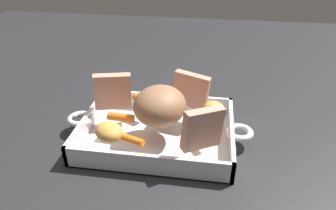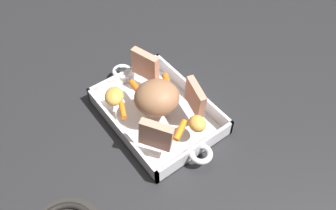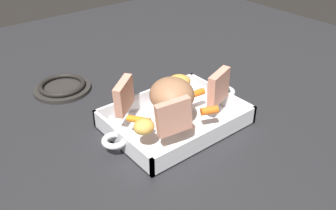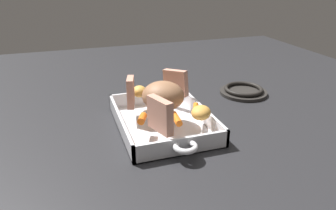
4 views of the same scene
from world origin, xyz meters
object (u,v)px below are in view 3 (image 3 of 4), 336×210
(roasting_dish, at_px, (175,120))
(baby_carrot_center_left, at_px, (209,110))
(potato_golden_large, at_px, (179,81))
(roast_slice_thick, at_px, (219,87))
(baby_carrot_northeast, at_px, (195,94))
(roast_slice_outer, at_px, (124,96))
(baby_carrot_northwest, at_px, (165,89))
(potato_whole, at_px, (144,127))
(stove_burner_rear, at_px, (62,87))
(baby_carrot_short, at_px, (139,120))
(roast_slice_thin, at_px, (174,117))
(pork_roast, at_px, (172,95))

(roasting_dish, xyz_separation_m, baby_carrot_center_left, (-0.05, 0.07, 0.04))
(roasting_dish, xyz_separation_m, potato_golden_large, (-0.08, -0.08, 0.05))
(roast_slice_thick, bearing_deg, baby_carrot_northeast, -59.42)
(roast_slice_outer, distance_m, baby_carrot_northwest, 0.14)
(baby_carrot_northeast, xyz_separation_m, potato_whole, (0.20, 0.05, 0.01))
(stove_burner_rear, bearing_deg, roast_slice_outer, 99.40)
(baby_carrot_northwest, relative_size, baby_carrot_short, 0.96)
(roast_slice_thin, relative_size, baby_carrot_northeast, 1.40)
(baby_carrot_short, xyz_separation_m, baby_carrot_center_left, (-0.16, 0.08, 0.00))
(baby_carrot_northwest, relative_size, stove_burner_rear, 0.34)
(pork_roast, bearing_deg, baby_carrot_short, -0.87)
(baby_carrot_northwest, distance_m, stove_burner_rear, 0.32)
(roast_slice_thin, bearing_deg, potato_whole, -34.55)
(roast_slice_outer, bearing_deg, pork_roast, 143.00)
(roast_slice_thick, distance_m, potato_golden_large, 0.13)
(pork_roast, bearing_deg, roasting_dish, 144.55)
(roast_slice_outer, height_order, roast_slice_thin, roast_slice_thin)
(baby_carrot_center_left, bearing_deg, roasting_dish, -54.24)
(pork_roast, distance_m, potato_whole, 0.12)
(roast_slice_thick, height_order, potato_whole, roast_slice_thick)
(roast_slice_thick, xyz_separation_m, baby_carrot_short, (0.22, -0.05, -0.03))
(pork_roast, distance_m, roast_slice_outer, 0.12)
(baby_carrot_northwest, relative_size, potato_golden_large, 0.91)
(baby_carrot_northeast, bearing_deg, baby_carrot_short, 2.28)
(roast_slice_outer, xyz_separation_m, baby_carrot_short, (0.01, 0.07, -0.03))
(baby_carrot_short, relative_size, stove_burner_rear, 0.35)
(baby_carrot_northeast, xyz_separation_m, baby_carrot_center_left, (0.03, 0.08, 0.00))
(roast_slice_thick, distance_m, baby_carrot_center_left, 0.07)
(potato_whole, bearing_deg, roast_slice_thin, 145.45)
(roasting_dish, relative_size, roast_slice_thin, 5.13)
(roast_slice_thick, height_order, baby_carrot_center_left, roast_slice_thick)
(pork_roast, bearing_deg, roast_slice_thick, 159.07)
(roasting_dish, xyz_separation_m, potato_whole, (0.12, 0.04, 0.05))
(baby_carrot_short, height_order, potato_golden_large, potato_golden_large)
(roasting_dish, height_order, baby_carrot_center_left, baby_carrot_center_left)
(roast_slice_thin, bearing_deg, potato_golden_large, -133.73)
(baby_carrot_northwest, xyz_separation_m, potato_whole, (0.16, 0.12, 0.01))
(pork_roast, bearing_deg, potato_golden_large, -139.30)
(roast_slice_thin, xyz_separation_m, baby_carrot_center_left, (-0.12, -0.00, -0.03))
(roast_slice_thick, bearing_deg, stove_burner_rear, -56.71)
(roast_slice_thick, relative_size, potato_whole, 1.71)
(baby_carrot_northwest, xyz_separation_m, baby_carrot_short, (0.14, 0.08, 0.00))
(roast_slice_outer, height_order, baby_carrot_short, roast_slice_outer)
(baby_carrot_northeast, bearing_deg, stove_burner_rear, -56.30)
(roasting_dish, relative_size, baby_carrot_northeast, 7.20)
(roasting_dish, relative_size, potato_golden_large, 6.80)
(baby_carrot_short, bearing_deg, baby_carrot_northeast, -177.72)
(roast_slice_thick, bearing_deg, roasting_dish, -19.85)
(pork_roast, distance_m, baby_carrot_center_left, 0.10)
(roast_slice_outer, height_order, potato_whole, roast_slice_outer)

